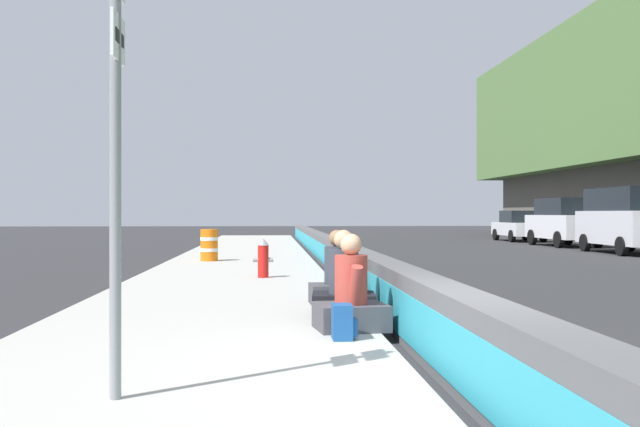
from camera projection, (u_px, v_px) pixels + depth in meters
name	position (u px, v px, depth m)	size (l,w,h in m)	color
ground_plane	(464.00, 385.00, 6.64)	(160.00, 160.00, 0.00)	#2B2B2D
sidewalk_strip	(173.00, 382.00, 6.46)	(80.00, 4.40, 0.14)	#A8A59E
jersey_barrier	(463.00, 339.00, 6.64)	(76.00, 0.45, 0.85)	#545456
route_sign_post	(116.00, 132.00, 5.59)	(0.44, 0.09, 3.60)	gray
fire_hydrant	(263.00, 257.00, 16.07)	(0.26, 0.46, 0.88)	red
seated_person_foreground	(351.00, 299.00, 8.91)	(0.83, 0.94, 1.19)	#424247
seated_person_middle	(344.00, 289.00, 10.02)	(0.80, 0.92, 1.21)	black
seated_person_rear	(337.00, 281.00, 11.39)	(0.76, 0.88, 1.18)	#424247
backpack	(343.00, 322.00, 8.22)	(0.32, 0.28, 0.40)	navy
construction_barrel	(209.00, 245.00, 21.65)	(0.54, 0.54, 0.95)	orange
parked_car_midline	(626.00, 219.00, 28.01)	(5.15, 2.20, 2.56)	silver
parked_car_far	(564.00, 221.00, 34.09)	(4.85, 2.17, 2.28)	silver
parked_car_farther	(519.00, 226.00, 40.29)	(4.52, 1.99, 1.71)	silver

